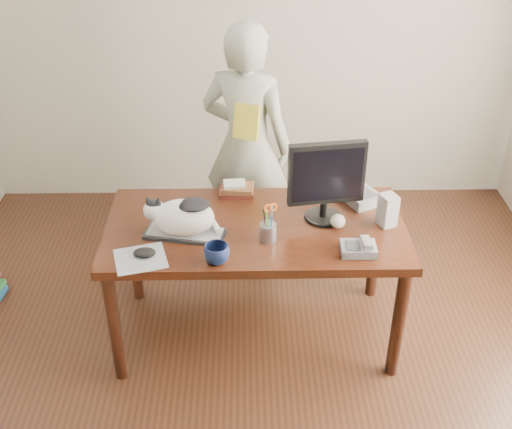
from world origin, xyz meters
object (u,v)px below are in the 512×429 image
object	(u,v)px
monitor	(326,178)
phone	(359,248)
calculator	(360,196)
book_stack	(237,189)
person	(247,146)
baseball	(338,221)
keyboard	(185,233)
coffee_mug	(217,254)
desk	(256,240)
speaker	(388,210)
mouse	(145,253)
cat	(181,216)
pen_cup	(268,230)

from	to	relation	value
monitor	phone	size ratio (longest dim) A/B	2.56
monitor	calculator	bearing A→B (deg)	33.73
monitor	book_stack	distance (m)	0.60
calculator	person	distance (m)	0.87
baseball	calculator	size ratio (longest dim) A/B	0.28
keyboard	phone	size ratio (longest dim) A/B	2.44
baseball	person	world-z (taller)	person
coffee_mug	baseball	size ratio (longest dim) A/B	1.61
baseball	book_stack	xyz separation A→B (m)	(-0.54, 0.36, -0.01)
monitor	book_stack	world-z (taller)	monitor
coffee_mug	baseball	bearing A→B (deg)	25.23
coffee_mug	phone	bearing A→B (deg)	5.64
person	keyboard	bearing A→B (deg)	90.48
book_stack	desk	bearing A→B (deg)	-65.16
speaker	mouse	bearing A→B (deg)	169.42
cat	speaker	world-z (taller)	cat
coffee_mug	phone	distance (m)	0.71
phone	calculator	distance (m)	0.51
keyboard	book_stack	world-z (taller)	book_stack
cat	mouse	world-z (taller)	cat
cat	baseball	distance (m)	0.82
book_stack	person	size ratio (longest dim) A/B	0.13
speaker	phone	bearing A→B (deg)	-148.86
cat	baseball	world-z (taller)	cat
desk	monitor	world-z (taller)	monitor
desk	cat	bearing A→B (deg)	-156.61
mouse	speaker	bearing A→B (deg)	-3.36
speaker	pen_cup	bearing A→B (deg)	169.16
keyboard	calculator	world-z (taller)	calculator
mouse	calculator	world-z (taller)	calculator
book_stack	person	xyz separation A→B (m)	(0.06, 0.51, 0.03)
pen_cup	phone	world-z (taller)	pen_cup
keyboard	monitor	size ratio (longest dim) A/B	0.95
coffee_mug	person	world-z (taller)	person
desk	monitor	bearing A→B (deg)	-4.75
pen_cup	baseball	world-z (taller)	pen_cup
desk	baseball	bearing A→B (deg)	-13.96
calculator	keyboard	bearing A→B (deg)	172.35
cat	speaker	distance (m)	1.08
desk	pen_cup	world-z (taller)	pen_cup
keyboard	calculator	distance (m)	1.02
book_stack	phone	bearing A→B (deg)	-41.29
desk	speaker	size ratio (longest dim) A/B	8.92
keyboard	calculator	bearing A→B (deg)	30.33
keyboard	coffee_mug	world-z (taller)	coffee_mug
cat	pen_cup	size ratio (longest dim) A/B	1.89
cat	speaker	bearing A→B (deg)	15.57
keyboard	coffee_mug	size ratio (longest dim) A/B	3.48
person	phone	bearing A→B (deg)	136.61
cat	calculator	bearing A→B (deg)	30.06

